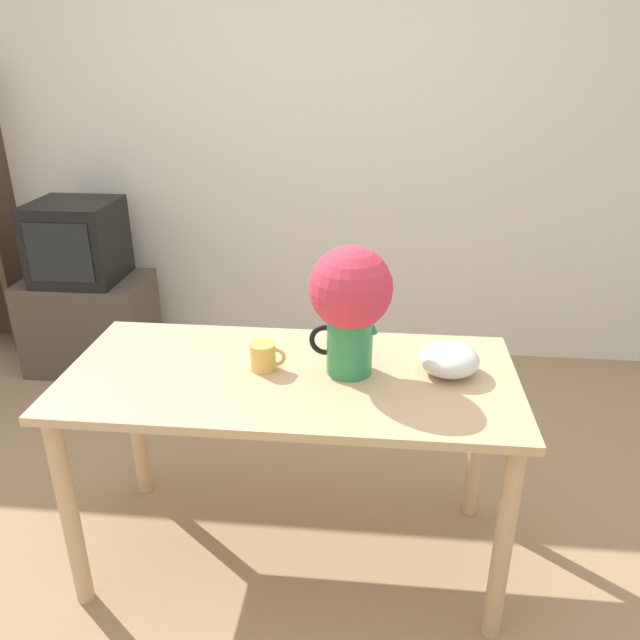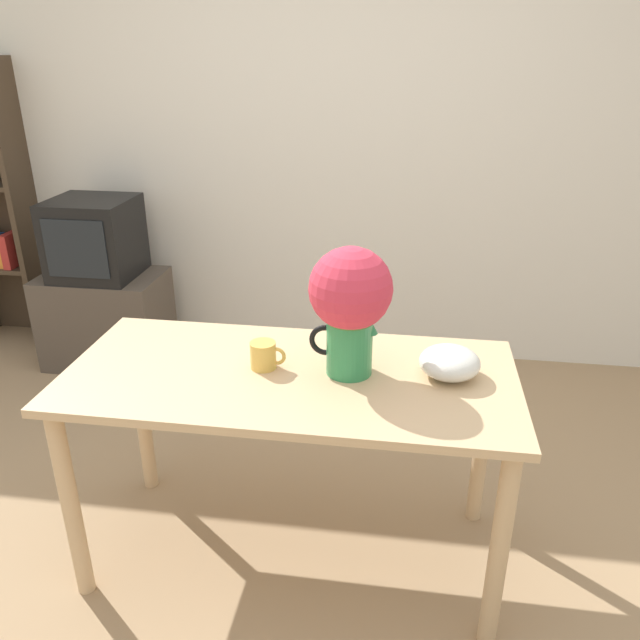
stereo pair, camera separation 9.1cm
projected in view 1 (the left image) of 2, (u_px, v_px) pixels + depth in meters
name	position (u px, v px, depth m)	size (l,w,h in m)	color
ground_plane	(270.00, 568.00, 2.34)	(12.00, 12.00, 0.00)	#9E7F5B
wall_back	(321.00, 141.00, 3.56)	(8.00, 0.05, 2.60)	silver
table	(291.00, 402.00, 2.15)	(1.53, 0.71, 0.78)	tan
flower_vase	(350.00, 300.00, 2.01)	(0.27, 0.27, 0.44)	#2D844C
coffee_mug	(264.00, 356.00, 2.11)	(0.12, 0.09, 0.09)	gold
white_bowl	(449.00, 359.00, 2.08)	(0.20, 0.20, 0.10)	silver
tv_stand	(91.00, 323.00, 3.72)	(0.71, 0.45, 0.56)	#4C4238
tv_set	(77.00, 241.00, 3.52)	(0.46, 0.44, 0.45)	black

